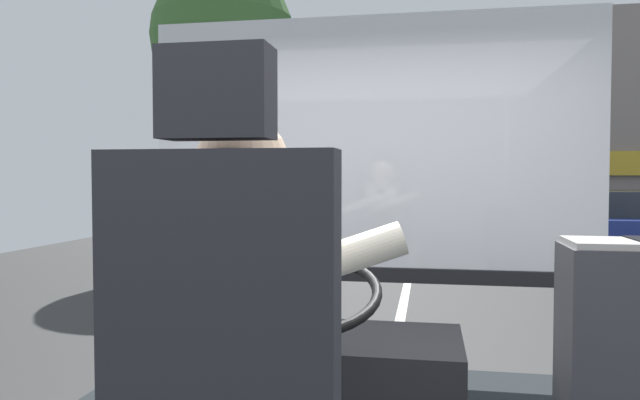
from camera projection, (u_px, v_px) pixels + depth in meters
name	position (u px, v px, depth m)	size (l,w,h in m)	color
ground	(409.00, 275.00, 10.47)	(18.00, 44.00, 0.06)	#2D2D2D
bus_driver	(250.00, 319.00, 1.40)	(0.73, 0.57, 0.74)	black
steering_console	(327.00, 379.00, 2.47)	(1.10, 0.93, 0.76)	black
fare_box	(598.00, 373.00, 1.92)	(0.22, 0.28, 0.86)	#333338
windshield_panel	(370.00, 178.00, 3.34)	(2.50, 0.08, 1.48)	silver
street_tree	(223.00, 41.00, 11.36)	(2.72, 2.72, 5.70)	#4C3828
shop_building	(638.00, 133.00, 17.46)	(12.96, 5.91, 5.95)	gray
parked_car_blue	(620.00, 224.00, 12.41)	(1.85, 3.96, 1.41)	navy
parked_car_white	(560.00, 213.00, 17.44)	(1.93, 4.03, 1.24)	silver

